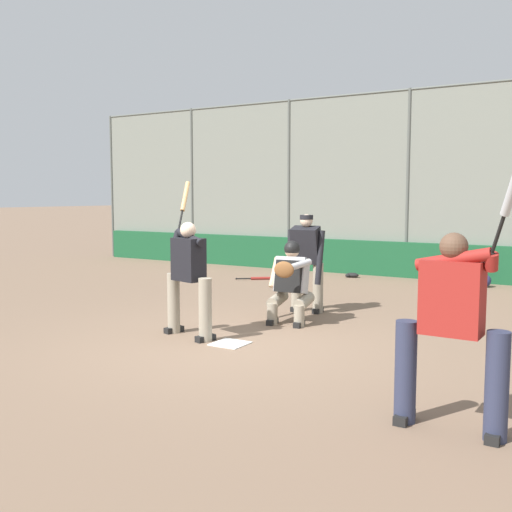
# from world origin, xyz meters

# --- Properties ---
(ground_plane) EXTENTS (160.00, 160.00, 0.00)m
(ground_plane) POSITION_xyz_m (0.00, 0.00, 0.00)
(ground_plane) COLOR #7A604C
(home_plate_marker) EXTENTS (0.43, 0.43, 0.01)m
(home_plate_marker) POSITION_xyz_m (0.00, 0.00, 0.01)
(home_plate_marker) COLOR white
(home_plate_marker) RESTS_ON ground_plane
(backstop_fence) EXTENTS (18.90, 0.08, 4.37)m
(backstop_fence) POSITION_xyz_m (0.00, -7.51, 2.28)
(backstop_fence) COLOR #515651
(backstop_fence) RESTS_ON ground_plane
(padding_wall) EXTENTS (18.44, 0.18, 0.83)m
(padding_wall) POSITION_xyz_m (0.00, -7.41, 0.41)
(padding_wall) COLOR #19512D
(padding_wall) RESTS_ON ground_plane
(bleachers_beyond) EXTENTS (13.17, 3.05, 1.80)m
(bleachers_beyond) POSITION_xyz_m (1.76, -10.37, 0.59)
(bleachers_beyond) COLOR slate
(bleachers_beyond) RESTS_ON ground_plane
(batter_at_plate) EXTENTS (0.87, 0.81, 2.12)m
(batter_at_plate) POSITION_xyz_m (0.71, -0.06, 0.85)
(batter_at_plate) COLOR gray
(batter_at_plate) RESTS_ON ground_plane
(catcher_behind_plate) EXTENTS (0.68, 0.79, 1.24)m
(catcher_behind_plate) POSITION_xyz_m (-0.07, -1.52, 0.64)
(catcher_behind_plate) COLOR gray
(catcher_behind_plate) RESTS_ON ground_plane
(umpire_home) EXTENTS (0.65, 0.44, 1.61)m
(umpire_home) POSITION_xyz_m (0.10, -2.42, 0.86)
(umpire_home) COLOR gray
(umpire_home) RESTS_ON ground_plane
(batter_on_deck) EXTENTS (1.04, 0.64, 2.22)m
(batter_on_deck) POSITION_xyz_m (-3.13, 1.48, 0.89)
(batter_on_deck) COLOR #2D334C
(batter_on_deck) RESTS_ON ground_plane
(spare_bat_near_backstop) EXTENTS (0.67, 0.53, 0.07)m
(spare_bat_near_backstop) POSITION_xyz_m (2.74, -5.28, 0.03)
(spare_bat_near_backstop) COLOR black
(spare_bat_near_backstop) RESTS_ON ground_plane
(fielding_glove_on_dirt) EXTENTS (0.31, 0.23, 0.11)m
(fielding_glove_on_dirt) POSITION_xyz_m (1.05, -6.76, 0.05)
(fielding_glove_on_dirt) COLOR black
(fielding_glove_on_dirt) RESTS_ON ground_plane
(equipment_bag_dugout_side) EXTENTS (1.16, 0.27, 0.27)m
(equipment_bag_dugout_side) POSITION_xyz_m (-1.46, -6.78, 0.14)
(equipment_bag_dugout_side) COLOR navy
(equipment_bag_dugout_side) RESTS_ON ground_plane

